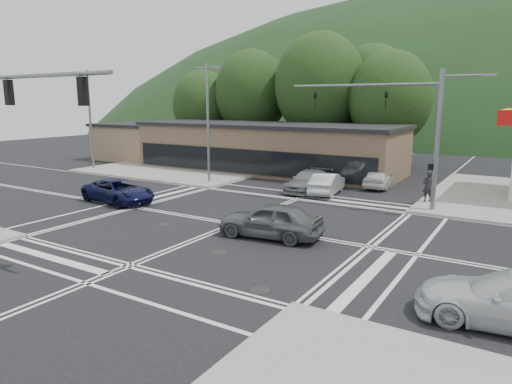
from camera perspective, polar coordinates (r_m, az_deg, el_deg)
The scene contains 19 objects.
ground at distance 23.72m, azimuth -2.75°, elevation -4.03°, with size 120.00×120.00×0.00m, color black.
sidewalk_nw at distance 44.34m, azimuth -7.83°, elevation 3.18°, with size 16.00×16.00×0.15m, color gray.
commercial_row at distance 41.75m, azimuth 1.34°, elevation 5.44°, with size 24.00×8.00×4.00m, color brown.
commercial_nw at distance 51.69m, azimuth -14.24°, elevation 6.01°, with size 8.00×7.00×3.60m, color #846B4F.
hill_north at distance 109.80m, azimuth 25.02°, elevation 7.00°, with size 252.00×126.00×140.00m, color #1E3618.
tree_n_a at distance 50.64m, azimuth -0.53°, elevation 12.30°, with size 8.00×8.00×11.75m.
tree_n_b at distance 46.89m, azimuth 7.99°, elevation 13.07°, with size 9.00×9.00×12.98m.
tree_n_c at distance 44.49m, azimuth 16.38°, elevation 11.15°, with size 7.60×7.60×10.87m.
tree_n_d at distance 53.28m, azimuth -6.69°, elevation 10.78°, with size 6.80×6.80×9.76m.
tree_n_e at distance 49.19m, azimuth 14.26°, elevation 11.99°, with size 8.40×8.40×11.98m.
streetlight_nw at distance 35.15m, azimuth -5.96°, elevation 9.27°, with size 2.50×0.25×9.00m.
streetlight_w at distance 44.67m, azimuth -20.01°, elevation 9.08°, with size 2.50×0.25×9.00m.
signal_mast_ne at distance 27.74m, azimuth 19.31°, elevation 8.21°, with size 11.65×0.30×8.00m.
car_blue_west at distance 29.90m, azimuth -16.83°, elevation 0.13°, with size 2.39×5.18×1.44m, color #0C1036.
car_grey_center at distance 21.25m, azimuth 1.83°, elevation -3.52°, with size 1.97×4.89×1.67m, color #56585A.
car_queue_a at distance 31.55m, azimuth 8.87°, elevation 1.07°, with size 1.55×4.46×1.47m, color #ADAFB5.
car_queue_b at distance 34.69m, azimuth 15.11°, elevation 1.73°, with size 1.72×4.27×1.45m, color silver.
car_northbound at distance 32.37m, azimuth 6.59°, elevation 1.37°, with size 2.02×4.97×1.44m, color slate.
pedestrian at distance 30.05m, azimuth 20.70°, elevation 0.67°, with size 0.69×0.45×1.90m, color black.
Camera 1 is at (12.96, -18.86, 6.27)m, focal length 32.00 mm.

